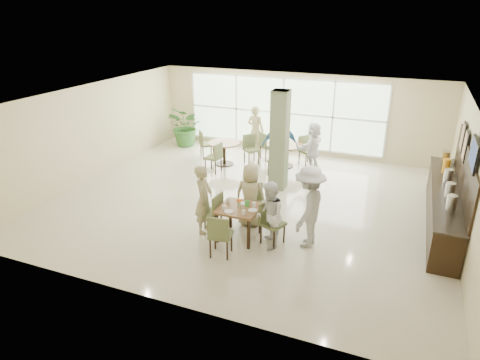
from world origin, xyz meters
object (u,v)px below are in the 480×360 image
at_px(main_table, 239,212).
at_px(round_table_left, 224,148).
at_px(teen_left, 204,199).
at_px(teen_right, 269,216).
at_px(teen_far, 250,195).
at_px(potted_plant, 186,127).
at_px(round_table_right, 285,149).
at_px(adult_b, 313,147).
at_px(teen_standing, 309,207).
at_px(adult_standing, 256,130).
at_px(buffet_counter, 445,203).
at_px(adult_a, 280,146).

bearing_deg(main_table, round_table_left, 118.01).
xyz_separation_m(teen_left, teen_right, (1.59, -0.10, -0.06)).
distance_m(main_table, teen_far, 0.71).
distance_m(potted_plant, teen_right, 7.73).
xyz_separation_m(round_table_right, teen_left, (-0.45, -4.89, 0.21)).
bearing_deg(potted_plant, main_table, -51.90).
relative_size(potted_plant, teen_far, 0.97).
distance_m(main_table, adult_b, 4.93).
bearing_deg(adult_b, teen_standing, 25.46).
height_order(teen_far, adult_b, adult_b).
relative_size(round_table_left, adult_b, 0.67).
height_order(potted_plant, teen_standing, teen_standing).
bearing_deg(main_table, potted_plant, 128.10).
height_order(round_table_right, teen_left, teen_left).
bearing_deg(main_table, adult_standing, 106.78).
xyz_separation_m(main_table, potted_plant, (-4.42, 5.64, 0.09)).
relative_size(teen_left, teen_far, 1.06).
height_order(round_table_left, adult_standing, adult_standing).
xyz_separation_m(round_table_right, adult_standing, (-1.30, 0.79, 0.27)).
xyz_separation_m(main_table, teen_standing, (1.48, 0.29, 0.26)).
height_order(buffet_counter, teen_standing, buffet_counter).
xyz_separation_m(main_table, teen_right, (0.74, -0.11, 0.09)).
relative_size(potted_plant, teen_standing, 0.82).
bearing_deg(round_table_left, teen_far, -57.57).
bearing_deg(adult_standing, teen_right, 123.12).
bearing_deg(main_table, teen_left, -179.27).
relative_size(potted_plant, adult_standing, 0.85).
bearing_deg(buffet_counter, adult_a, 159.55).
xyz_separation_m(round_table_left, round_table_right, (1.89, 0.57, 0.03)).
bearing_deg(adult_b, round_table_right, -75.23).
height_order(adult_a, adult_standing, adult_a).
distance_m(teen_far, adult_standing, 5.26).
height_order(teen_right, adult_a, adult_a).
xyz_separation_m(round_table_left, teen_right, (3.03, -4.43, 0.18)).
height_order(teen_far, adult_a, adult_a).
relative_size(round_table_right, adult_b, 0.78).
height_order(buffet_counter, adult_b, buffet_counter).
relative_size(round_table_left, adult_a, 0.55).
height_order(round_table_right, adult_b, adult_b).
bearing_deg(adult_standing, adult_b, 170.94).
xyz_separation_m(main_table, adult_b, (0.50, 4.90, 0.12)).
relative_size(round_table_left, teen_left, 0.64).
xyz_separation_m(main_table, adult_a, (-0.35, 4.11, 0.29)).
distance_m(round_table_right, adult_b, 0.93).
bearing_deg(teen_right, adult_b, 159.74).
height_order(teen_left, adult_b, teen_left).
relative_size(round_table_right, adult_a, 0.64).
bearing_deg(teen_standing, teen_right, -57.43).
bearing_deg(main_table, round_table_right, 94.78).
distance_m(round_table_right, teen_standing, 4.98).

